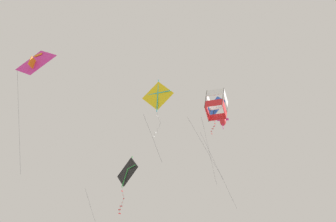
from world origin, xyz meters
name	(u,v)px	position (x,y,z in m)	size (l,w,h in m)	color
kite_box_highest	(216,105)	(6.92, -1.59, 20.91)	(3.16, 2.76, 6.38)	white
kite_fish_near_right	(223,121)	(8.71, 4.14, 22.38)	(2.90, 1.91, 7.60)	red
kite_diamond_low_drifter	(215,107)	(8.62, 6.39, 24.82)	(2.09, 2.04, 8.41)	blue
kite_delta_far_centre	(35,63)	(-5.85, -4.24, 21.92)	(2.41, 2.02, 8.38)	#DB2D93
kite_diamond_near_left	(127,172)	(0.72, -0.20, 15.95)	(3.53, 3.14, 10.35)	black
kite_diamond_mid_left	(158,96)	(2.11, -6.80, 18.60)	(1.86, 1.13, 5.30)	yellow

